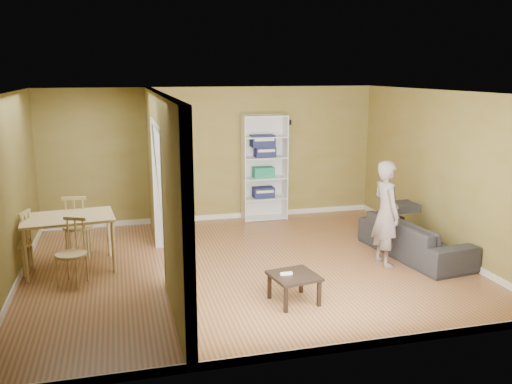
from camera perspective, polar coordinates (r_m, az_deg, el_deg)
room_shell at (r=7.92m, az=-1.04°, el=1.03°), size 6.50×6.50×6.50m
partition at (r=7.74m, az=-9.72°, el=0.57°), size 0.22×5.50×2.60m
wall_speaker at (r=10.80m, az=3.42°, el=7.34°), size 0.10×0.10×0.10m
sofa at (r=8.97m, az=16.37°, el=-4.08°), size 2.16×1.14×0.79m
person at (r=8.32m, az=13.57°, el=-1.27°), size 0.70×0.55×1.89m
bookshelf at (r=10.69m, az=0.81°, el=2.62°), size 0.87×0.38×2.07m
paper_box_navy_a at (r=10.73m, az=0.78°, el=-0.03°), size 0.41×0.26×0.21m
paper_box_teal at (r=10.65m, az=0.78°, el=2.09°), size 0.40×0.26×0.21m
paper_box_navy_b at (r=10.59m, az=0.94°, el=4.24°), size 0.40×0.26×0.20m
paper_box_navy_c at (r=10.55m, az=0.69°, el=5.56°), size 0.45×0.29×0.23m
coffee_table at (r=6.97m, az=4.02°, el=-9.08°), size 0.56×0.56×0.37m
game_controller at (r=6.93m, az=3.20°, el=-8.57°), size 0.16×0.04×0.03m
dining_table at (r=8.44m, az=-19.17°, el=-2.95°), size 1.29×0.86×0.81m
chair_left at (r=8.60m, az=-23.95°, el=-4.86°), size 0.54×0.54×0.94m
chair_near at (r=7.89m, az=-18.91°, el=-6.03°), size 0.56×0.56×0.93m
chair_far at (r=9.05m, az=-18.26°, el=-3.30°), size 0.50×0.50×1.02m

